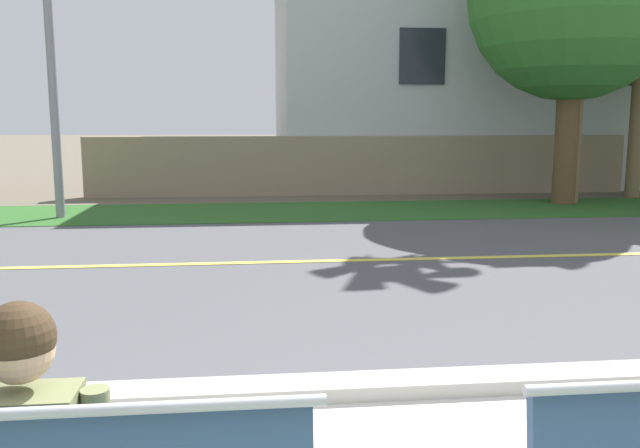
% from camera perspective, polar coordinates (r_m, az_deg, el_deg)
% --- Properties ---
extents(ground_plane, '(140.00, 140.00, 0.00)m').
position_cam_1_polar(ground_plane, '(9.93, -3.08, -1.48)').
color(ground_plane, '#665B4C').
extents(curb_edge, '(44.00, 0.30, 0.11)m').
position_cam_1_polar(curb_edge, '(4.48, 0.95, -13.90)').
color(curb_edge, '#ADA89E').
rests_on(curb_edge, ground_plane).
extents(street_asphalt, '(52.00, 8.00, 0.01)m').
position_cam_1_polar(street_asphalt, '(8.46, -2.53, -3.28)').
color(street_asphalt, '#515156').
rests_on(street_asphalt, ground_plane).
extents(road_centre_line, '(48.00, 0.14, 0.01)m').
position_cam_1_polar(road_centre_line, '(8.46, -2.53, -3.25)').
color(road_centre_line, '#E0CC4C').
rests_on(road_centre_line, ground_plane).
extents(far_verge_grass, '(48.00, 2.80, 0.02)m').
position_cam_1_polar(far_verge_grass, '(13.05, -3.84, 1.07)').
color(far_verge_grass, '#2D6026').
rests_on(far_verge_grass, ground_plane).
extents(garden_wall, '(13.00, 0.36, 1.40)m').
position_cam_1_polar(garden_wall, '(16.08, 3.68, 5.03)').
color(garden_wall, gray).
rests_on(garden_wall, ground_plane).
extents(house_across_street, '(12.58, 6.91, 6.54)m').
position_cam_1_polar(house_across_street, '(20.22, 13.73, 13.01)').
color(house_across_street, '#B7BCC1').
rests_on(house_across_street, ground_plane).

